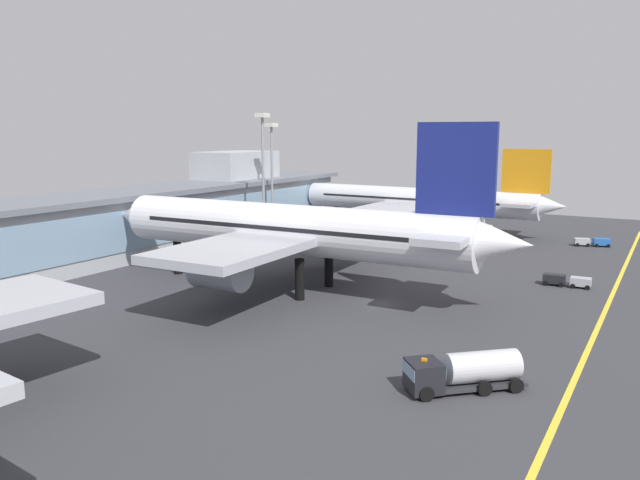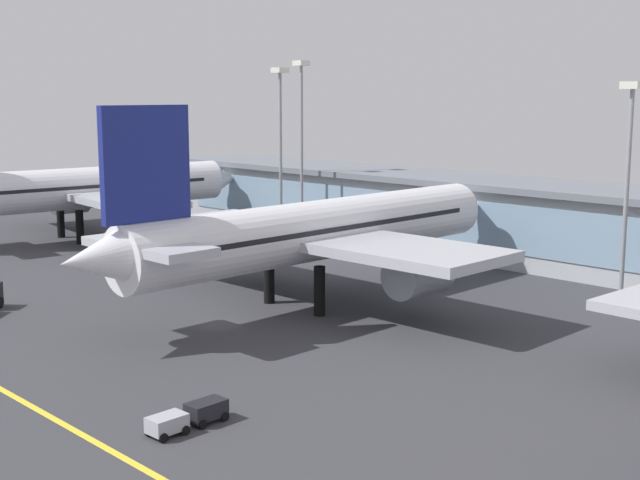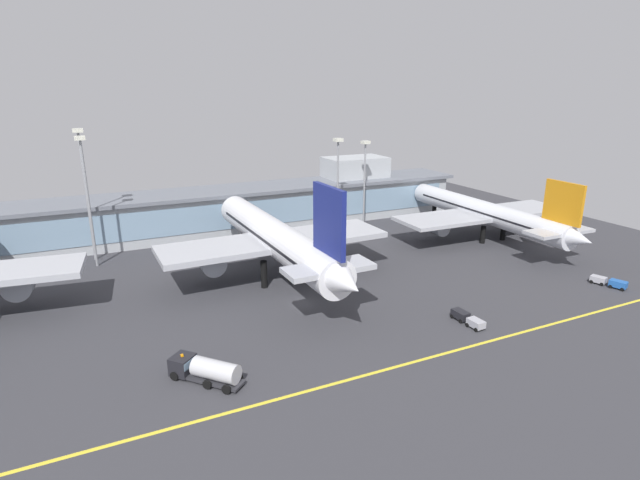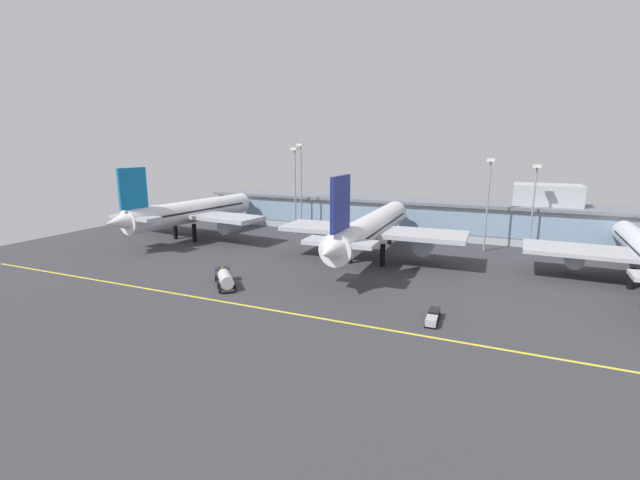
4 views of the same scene
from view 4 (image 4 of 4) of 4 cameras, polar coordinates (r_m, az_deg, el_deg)
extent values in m
plane|color=#38383D|center=(85.73, 3.91, -4.69)|extent=(180.00, 180.00, 0.00)
cube|color=yellow|center=(66.60, -2.63, -9.78)|extent=(144.00, 0.50, 0.01)
cube|color=#ADB2B7|center=(127.99, 10.97, 2.93)|extent=(120.57, 12.00, 9.25)
cube|color=#84A3BC|center=(122.09, 10.35, 2.72)|extent=(115.75, 0.20, 5.92)
cube|color=slate|center=(127.28, 11.07, 5.16)|extent=(123.57, 14.00, 0.80)
cube|color=#ADB2B7|center=(126.27, 27.60, 5.12)|extent=(16.00, 10.00, 6.00)
cylinder|color=black|center=(124.69, -18.44, 1.22)|extent=(1.10, 1.10, 4.77)
cylinder|color=black|center=(119.50, -16.15, 0.91)|extent=(1.10, 1.10, 4.77)
cylinder|color=black|center=(135.30, -11.49, 2.44)|extent=(1.10, 1.10, 4.77)
cylinder|color=silver|center=(123.44, -16.36, 3.64)|extent=(10.44, 41.40, 5.96)
cone|color=silver|center=(139.59, -9.75, 4.92)|extent=(6.22, 5.96, 5.67)
cone|color=silver|center=(109.24, -24.92, 2.15)|extent=(5.76, 7.08, 5.07)
cube|color=#84A3BC|center=(136.86, -10.69, 5.18)|extent=(4.91, 4.64, 1.79)
cube|color=black|center=(123.38, -16.37, 3.84)|extent=(9.78, 34.89, 0.48)
cube|color=#B7BAC1|center=(123.55, -16.34, 3.30)|extent=(43.20, 14.44, 0.95)
cylinder|color=#999EA8|center=(133.61, -19.36, 2.72)|extent=(4.74, 5.76, 4.17)
cylinder|color=#999EA8|center=(116.81, -11.71, 1.87)|extent=(4.74, 5.76, 4.17)
cube|color=#0F6BA8|center=(110.98, -23.35, 6.24)|extent=(1.52, 7.41, 9.54)
cube|color=#B7BAC1|center=(111.80, -23.05, 2.75)|extent=(13.97, 5.97, 0.76)
cylinder|color=black|center=(94.18, 3.98, -1.62)|extent=(1.10, 1.10, 4.78)
cylinder|color=black|center=(92.27, 8.21, -2.02)|extent=(1.10, 1.10, 4.78)
cylinder|color=black|center=(113.26, 9.10, 0.63)|extent=(1.10, 1.10, 4.78)
cylinder|color=white|center=(95.56, 6.77, 1.64)|extent=(7.09, 46.39, 5.97)
cone|color=white|center=(119.44, 10.00, 3.68)|extent=(5.80, 5.51, 5.67)
cone|color=white|center=(72.00, 1.34, -1.45)|extent=(5.23, 6.69, 5.08)
cube|color=#84A3BC|center=(115.77, 9.63, 3.94)|extent=(4.58, 4.29, 1.79)
cube|color=black|center=(95.47, 6.77, 1.90)|extent=(6.97, 39.00, 0.48)
cube|color=#B7BAC1|center=(95.70, 6.75, 1.20)|extent=(40.41, 12.07, 0.96)
cylinder|color=#999EA8|center=(101.20, 0.84, 0.53)|extent=(4.32, 6.11, 4.18)
cylinder|color=#999EA8|center=(95.50, 13.50, -0.53)|extent=(4.32, 6.11, 4.18)
cube|color=navy|center=(75.14, 2.70, 4.80)|extent=(0.92, 8.34, 9.55)
cube|color=#B7BAC1|center=(76.34, 2.65, -0.32)|extent=(12.97, 5.40, 0.76)
cylinder|color=black|center=(95.05, 35.67, -4.13)|extent=(1.10, 1.10, 3.84)
cylinder|color=black|center=(116.05, 35.22, -1.46)|extent=(1.10, 1.10, 3.84)
cone|color=silver|center=(122.11, 34.90, 1.12)|extent=(4.65, 4.42, 4.56)
cube|color=#84A3BC|center=(118.78, 35.21, 1.24)|extent=(3.67, 3.44, 1.44)
cylinder|color=#999EA8|center=(98.53, 30.27, -2.02)|extent=(3.49, 6.11, 3.36)
cylinder|color=black|center=(84.33, -13.50, -4.91)|extent=(0.96, 1.02, 1.10)
cylinder|color=black|center=(84.56, -11.74, -4.78)|extent=(0.96, 1.02, 1.10)
cylinder|color=black|center=(80.05, -13.19, -5.83)|extent=(0.96, 1.02, 1.10)
cylinder|color=black|center=(80.30, -11.34, -5.69)|extent=(0.96, 1.02, 1.10)
cylinder|color=black|center=(77.66, -13.01, -6.39)|extent=(0.96, 1.02, 1.10)
cylinder|color=black|center=(77.92, -11.10, -6.24)|extent=(0.96, 1.02, 1.10)
cube|color=#2D2D33|center=(80.36, -12.28, -5.79)|extent=(6.81, 7.17, 0.30)
cube|color=black|center=(83.94, -12.62, -4.35)|extent=(3.50, 3.48, 2.20)
cube|color=#84A3BC|center=(83.80, -12.64, -4.03)|extent=(3.48, 3.48, 0.88)
cylinder|color=silver|center=(79.46, -12.27, -5.02)|extent=(5.45, 5.68, 2.30)
cube|color=orange|center=(83.60, -12.66, -3.55)|extent=(0.30, 0.40, 0.20)
cylinder|color=black|center=(68.33, 14.16, -9.31)|extent=(0.23, 0.61, 0.60)
cylinder|color=black|center=(68.20, 15.43, -9.43)|extent=(0.23, 0.61, 0.60)
cylinder|color=black|center=(66.65, 13.96, -9.86)|extent=(0.23, 0.61, 0.60)
cylinder|color=black|center=(66.51, 15.26, -9.99)|extent=(0.23, 0.61, 0.60)
cube|color=black|center=(67.22, 14.73, -9.21)|extent=(1.61, 2.66, 1.10)
cylinder|color=black|center=(65.40, 13.81, -10.29)|extent=(0.21, 0.61, 0.60)
cylinder|color=black|center=(65.27, 15.13, -10.42)|extent=(0.21, 0.61, 0.60)
cylinder|color=black|center=(63.86, 13.60, -10.85)|extent=(0.21, 0.61, 0.60)
cylinder|color=black|center=(63.72, 14.96, -10.98)|extent=(0.21, 0.61, 0.60)
cube|color=#A8A8B2|center=(64.37, 14.40, -10.22)|extent=(1.61, 2.46, 1.00)
cube|color=#2D2D33|center=(65.88, 14.55, -10.02)|extent=(0.13, 0.60, 0.08)
cylinder|color=gray|center=(127.86, -2.51, 6.64)|extent=(0.44, 0.44, 24.76)
cube|color=silver|center=(127.23, -2.56, 12.35)|extent=(1.80, 1.80, 0.70)
cylinder|color=gray|center=(124.15, -3.27, 6.22)|extent=(0.44, 0.44, 23.72)
cube|color=silver|center=(123.45, -3.35, 11.86)|extent=(1.80, 1.80, 0.70)
cylinder|color=gray|center=(115.48, 26.11, 3.56)|extent=(0.44, 0.44, 19.91)
cube|color=silver|center=(114.58, 26.60, 8.65)|extent=(1.80, 1.80, 0.70)
cylinder|color=gray|center=(110.33, 21.06, 4.02)|extent=(0.44, 0.44, 21.34)
cube|color=silver|center=(109.44, 21.51, 9.73)|extent=(1.80, 1.80, 0.70)
camera|label=1|loc=(102.32, -37.55, 6.38)|focal=34.94mm
camera|label=2|loc=(46.31, 71.74, -1.36)|focal=48.79mm
camera|label=3|loc=(57.26, -56.99, 14.27)|focal=27.85mm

